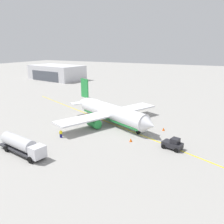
{
  "coord_description": "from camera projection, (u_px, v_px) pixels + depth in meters",
  "views": [
    {
      "loc": [
        24.92,
        -49.27,
        18.56
      ],
      "look_at": [
        0.0,
        0.0,
        3.0
      ],
      "focal_mm": 37.75,
      "sensor_mm": 36.0,
      "label": 1
    }
  ],
  "objects": [
    {
      "name": "distant_hangar",
      "position": [
        57.0,
        72.0,
        133.32
      ],
      "size": [
        32.78,
        21.59,
        8.01
      ],
      "color": "silver",
      "rests_on": "ground"
    },
    {
      "name": "ground_plane",
      "position": [
        112.0,
        124.0,
        58.18
      ],
      "size": [
        400.0,
        400.0,
        0.0
      ],
      "primitive_type": "plane",
      "color": "#9E9B96"
    },
    {
      "name": "airplane",
      "position": [
        111.0,
        113.0,
        57.78
      ],
      "size": [
        27.32,
        27.83,
        9.84
      ],
      "color": "white",
      "rests_on": "ground"
    },
    {
      "name": "taxi_line_marking",
      "position": [
        112.0,
        124.0,
        58.18
      ],
      "size": [
        77.73,
        35.12,
        0.01
      ],
      "primitive_type": "cube",
      "rotation": [
        0.0,
        0.0,
        -0.42
      ],
      "color": "yellow",
      "rests_on": "ground"
    },
    {
      "name": "safety_cone_nose",
      "position": [
        164.0,
        129.0,
        53.36
      ],
      "size": [
        0.62,
        0.62,
        0.69
      ],
      "primitive_type": "cone",
      "color": "#F2590F",
      "rests_on": "ground"
    },
    {
      "name": "refueling_worker",
      "position": [
        61.0,
        134.0,
        49.14
      ],
      "size": [
        0.54,
        0.39,
        1.71
      ],
      "color": "navy",
      "rests_on": "ground"
    },
    {
      "name": "safety_cone_wingtip",
      "position": [
        131.0,
        140.0,
        47.21
      ],
      "size": [
        0.62,
        0.62,
        0.69
      ],
      "primitive_type": "cone",
      "color": "#F2590F",
      "rests_on": "ground"
    },
    {
      "name": "fuel_tanker",
      "position": [
        22.0,
        145.0,
        41.5
      ],
      "size": [
        11.46,
        4.45,
        3.15
      ],
      "color": "#2D2D33",
      "rests_on": "ground"
    },
    {
      "name": "pushback_tug",
      "position": [
        173.0,
        144.0,
        43.69
      ],
      "size": [
        3.98,
        3.07,
        2.2
      ],
      "color": "#232328",
      "rests_on": "ground"
    }
  ]
}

